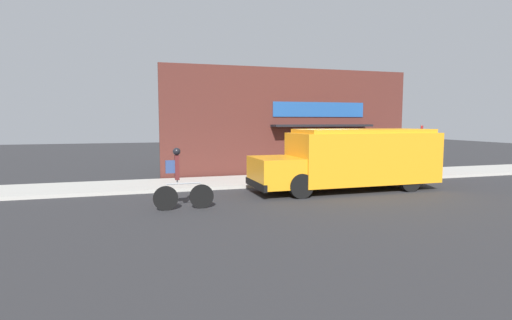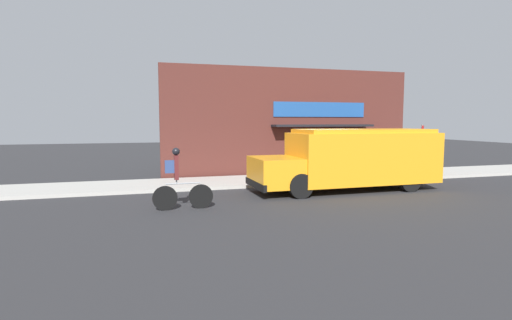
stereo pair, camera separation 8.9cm
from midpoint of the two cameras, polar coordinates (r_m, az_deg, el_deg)
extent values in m
plane|color=#2B2B2D|center=(16.28, 8.79, -3.52)|extent=(70.00, 70.00, 0.00)
cube|color=#ADAAA3|center=(17.51, 6.83, -2.64)|extent=(28.00, 2.76, 0.13)
cube|color=#4C231E|center=(18.82, 4.92, 5.39)|extent=(12.07, 0.18, 5.00)
cube|color=#1E4C93|center=(19.29, 8.92, 7.13)|extent=(4.68, 0.05, 0.69)
cube|color=black|center=(18.95, 9.37, 4.88)|extent=(4.91, 0.78, 0.10)
cube|color=orange|center=(15.39, 14.84, 0.37)|extent=(5.44, 2.21, 1.83)
cube|color=orange|center=(13.90, 2.62, -1.70)|extent=(1.54, 2.00, 1.01)
cube|color=orange|center=(15.34, 14.93, 4.04)|extent=(5.00, 2.04, 0.14)
cube|color=black|center=(13.73, -0.21, -3.49)|extent=(0.14, 2.12, 0.24)
cube|color=red|center=(15.83, 7.70, 0.98)|extent=(0.03, 0.44, 0.44)
cylinder|color=black|center=(15.00, 3.41, -2.63)|extent=(0.83, 0.27, 0.83)
cylinder|color=black|center=(13.32, 6.24, -3.70)|extent=(0.83, 0.27, 0.83)
cylinder|color=black|center=(17.00, 17.08, -1.90)|extent=(0.83, 0.27, 0.83)
cylinder|color=black|center=(15.54, 20.93, -2.71)|extent=(0.83, 0.27, 0.83)
cylinder|color=black|center=(11.85, -7.99, -5.17)|extent=(0.71, 0.05, 0.71)
cylinder|color=black|center=(11.74, -13.00, -5.36)|extent=(0.71, 0.05, 0.71)
cylinder|color=#999EA3|center=(11.71, -10.52, -3.32)|extent=(0.98, 0.04, 0.04)
cylinder|color=#999EA3|center=(11.69, -11.40, -3.06)|extent=(0.04, 0.04, 0.12)
cube|color=#561E1E|center=(11.63, -11.44, -1.07)|extent=(0.12, 0.20, 0.70)
sphere|color=black|center=(11.59, -11.49, 1.20)|extent=(0.22, 0.22, 0.22)
cube|color=navy|center=(11.62, -12.38, -0.95)|extent=(0.26, 0.14, 0.36)
cylinder|color=slate|center=(19.26, 22.32, 1.33)|extent=(0.07, 0.07, 2.28)
cube|color=red|center=(19.18, 22.50, 3.67)|extent=(0.45, 0.45, 0.60)
camera|label=1|loc=(0.04, -90.17, -0.02)|focal=28.00mm
camera|label=2|loc=(0.04, 89.83, 0.02)|focal=28.00mm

